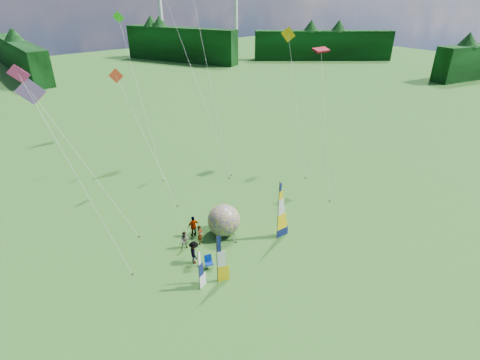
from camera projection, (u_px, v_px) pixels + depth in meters
ground at (283, 259)px, 28.38m from camera, size 220.00×220.00×0.00m
treeline_ring at (286, 215)px, 26.54m from camera, size 210.00×210.00×8.00m
feather_banner_main at (278, 212)px, 29.55m from camera, size 1.38×0.16×5.12m
side_banner_left at (217, 260)px, 25.29m from camera, size 1.06×0.44×3.92m
side_banner_far at (199, 272)px, 24.84m from camera, size 0.90×0.42×3.11m
bol_inflatable at (224, 220)px, 30.72m from camera, size 3.01×3.01×2.68m
spectator_a at (200, 235)px, 29.78m from camera, size 0.73×0.69×1.69m
spectator_b at (185, 240)px, 29.23m from camera, size 0.84×0.67×1.54m
spectator_c at (194, 252)px, 27.64m from camera, size 0.75×1.29×1.87m
spectator_d at (194, 226)px, 30.69m from camera, size 1.12×0.57×1.84m
camp_chair at (209, 262)px, 27.27m from camera, size 0.76×0.76×1.04m
kite_whale at (195, 73)px, 40.96m from camera, size 5.53×16.20×19.87m
kite_rainbow_delta at (85, 157)px, 29.15m from camera, size 9.73×12.01×13.23m
kite_parafoil at (326, 117)px, 35.69m from camera, size 8.97×10.69×14.73m
small_kite_red at (146, 134)px, 35.30m from camera, size 4.73×11.69×12.04m
small_kite_orange at (211, 81)px, 39.49m from camera, size 5.73×11.42×18.97m
small_kite_yellow at (297, 100)px, 40.07m from camera, size 8.67×11.04×15.21m
small_kite_pink at (78, 175)px, 24.78m from camera, size 7.12×9.20×14.66m
small_kite_green at (140, 94)px, 39.83m from camera, size 5.71×12.19×16.46m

